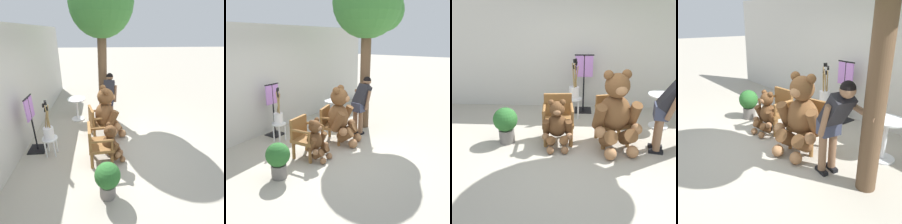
{
  "view_description": "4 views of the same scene",
  "coord_description": "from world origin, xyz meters",
  "views": [
    {
      "loc": [
        -3.63,
        0.49,
        2.63
      ],
      "look_at": [
        0.25,
        0.19,
        0.83
      ],
      "focal_mm": 28.0,
      "sensor_mm": 36.0,
      "label": 1
    },
    {
      "loc": [
        -4.26,
        -2.73,
        2.49
      ],
      "look_at": [
        0.37,
        0.29,
        0.82
      ],
      "focal_mm": 40.0,
      "sensor_mm": 36.0,
      "label": 2
    },
    {
      "loc": [
        -0.16,
        -3.66,
        2.32
      ],
      "look_at": [
        -0.39,
        0.45,
        0.61
      ],
      "focal_mm": 40.0,
      "sensor_mm": 36.0,
      "label": 3
    },
    {
      "loc": [
        3.49,
        -2.25,
        2.2
      ],
      "look_at": [
        0.38,
        0.19,
        0.73
      ],
      "focal_mm": 40.0,
      "sensor_mm": 36.0,
      "label": 4
    }
  ],
  "objects": [
    {
      "name": "ground_plane",
      "position": [
        0.0,
        0.0,
        0.0
      ],
      "size": [
        60.0,
        60.0,
        0.0
      ],
      "primitive_type": "plane",
      "color": "#A8A091"
    },
    {
      "name": "back_wall",
      "position": [
        0.0,
        2.4,
        1.4
      ],
      "size": [
        10.0,
        0.16,
        2.8
      ],
      "primitive_type": "cube",
      "color": "beige",
      "rests_on": "ground"
    },
    {
      "name": "teddy_bear_small",
      "position": [
        -0.49,
        0.26,
        0.44
      ],
      "size": [
        0.54,
        0.52,
        0.89
      ],
      "color": "brown",
      "rests_on": "ground"
    },
    {
      "name": "white_stool",
      "position": [
        -0.22,
        1.63,
        0.36
      ],
      "size": [
        0.34,
        0.34,
        0.46
      ],
      "color": "silver",
      "rests_on": "ground"
    },
    {
      "name": "round_side_table",
      "position": [
        1.57,
        1.22,
        0.45
      ],
      "size": [
        0.56,
        0.56,
        0.72
      ],
      "color": "silver",
      "rests_on": "ground"
    },
    {
      "name": "wooden_chair_left",
      "position": [
        -0.5,
        0.55,
        0.46
      ],
      "size": [
        0.6,
        0.56,
        0.86
      ],
      "color": "brown",
      "rests_on": "ground"
    },
    {
      "name": "brush_bucket",
      "position": [
        -0.22,
        1.63,
        0.66
      ],
      "size": [
        0.22,
        0.22,
        0.89
      ],
      "color": "white",
      "rests_on": "white_stool"
    },
    {
      "name": "wooden_chair_right",
      "position": [
        0.48,
        0.55,
        0.46
      ],
      "size": [
        0.66,
        0.63,
        0.86
      ],
      "color": "brown",
      "rests_on": "ground"
    },
    {
      "name": "patio_tree",
      "position": [
        1.93,
        0.32,
        3.24
      ],
      "size": [
        1.87,
        1.78,
        4.21
      ],
      "color": "brown",
      "rests_on": "ground"
    },
    {
      "name": "teddy_bear_large",
      "position": [
        0.51,
        0.3,
        0.69
      ],
      "size": [
        0.87,
        0.88,
        1.4
      ],
      "color": "brown",
      "rests_on": "ground"
    },
    {
      "name": "potted_plant",
      "position": [
        -1.45,
        0.4,
        0.4
      ],
      "size": [
        0.44,
        0.44,
        0.68
      ],
      "color": "slate",
      "rests_on": "ground"
    },
    {
      "name": "person_visitor",
      "position": [
        1.37,
        0.2,
        0.9
      ],
      "size": [
        0.86,
        0.48,
        1.5
      ],
      "color": "black",
      "rests_on": "ground"
    },
    {
      "name": "clothing_display_stand",
      "position": [
        -0.01,
        2.03,
        0.72
      ],
      "size": [
        0.44,
        0.4,
        1.36
      ],
      "color": "black",
      "rests_on": "ground"
    }
  ]
}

